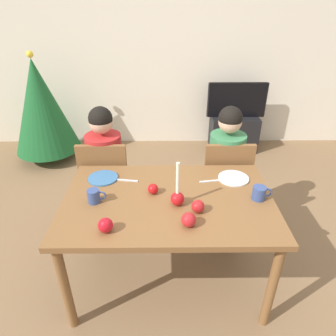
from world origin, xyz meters
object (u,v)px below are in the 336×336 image
tv (237,100)px  plate_right (233,178)px  dining_table (168,209)px  apple_near_candle (153,189)px  christmas_tree (41,106)px  mug_left (94,196)px  candle_centerpiece (177,196)px  mug_right (259,193)px  apple_far_edge (198,206)px  apple_by_left_plate (189,220)px  person_left_child (107,173)px  tv_stand (233,133)px  chair_right (225,180)px  person_right_child (225,172)px  apple_by_right_mug (106,225)px  plate_left (103,178)px  chair_left (107,181)px

tv → plate_right: bearing=-102.6°
dining_table → plate_right: 0.55m
dining_table → apple_near_candle: apple_near_candle is taller
christmas_tree → apple_near_candle: (1.47, -1.97, 0.07)m
plate_right → mug_left: bearing=-164.0°
candle_centerpiece → plate_right: (0.43, 0.31, -0.06)m
mug_right → apple_far_edge: size_ratio=1.61×
mug_right → apple_far_edge: mug_right is taller
mug_right → apple_by_left_plate: size_ratio=1.50×
candle_centerpiece → plate_right: bearing=35.9°
person_left_child → apple_far_edge: (0.72, -0.78, 0.22)m
tv_stand → apple_by_left_plate: (-0.83, -2.57, 0.55)m
tv → apple_near_candle: size_ratio=10.93×
chair_right → person_left_child: size_ratio=0.77×
plate_right → person_right_child: bearing=87.0°
chair_right → person_right_child: 0.07m
chair_right → apple_far_edge: (-0.32, -0.75, 0.28)m
tv → apple_by_left_plate: bearing=-107.8°
tv → apple_by_right_mug: tv is taller
christmas_tree → apple_by_left_plate: christmas_tree is taller
plate_left → apple_near_candle: 0.42m
chair_right → plate_left: 1.07m
tv → candle_centerpiece: size_ratio=2.56×
mug_left → apple_by_right_mug: size_ratio=1.42×
candle_centerpiece → plate_left: size_ratio=1.41×
candle_centerpiece → mug_right: 0.55m
person_right_child → candle_centerpiece: 0.87m
plate_right → mug_right: bearing=-65.0°
apple_by_right_mug → tv: bearing=63.5°
mug_left → apple_by_right_mug: bearing=-66.9°
chair_left → chair_right: bearing=0.0°
candle_centerpiece → mug_left: size_ratio=2.50×
chair_left → christmas_tree: (-1.04, 1.42, 0.21)m
person_left_child → mug_right: bearing=-29.8°
chair_right → christmas_tree: (-2.08, 1.42, 0.21)m
chair_left → apple_by_left_plate: size_ratio=10.18×
christmas_tree → apple_far_edge: bearing=-51.1°
apple_near_candle → apple_by_right_mug: 0.46m
tv → apple_far_edge: tv is taller
dining_table → plate_right: size_ratio=6.26×
chair_left → tv_stand: bearing=48.9°
tv → apple_by_left_plate: tv is taller
dining_table → tv: tv is taller
apple_by_right_mug → christmas_tree: bearing=117.3°
apple_far_edge → dining_table: bearing=142.1°
chair_right → candle_centerpiece: 0.86m
chair_left → tv_stand: (1.48, 1.69, -0.27)m
chair_right → person_right_child: size_ratio=0.77×
apple_far_edge → apple_by_left_plate: bearing=-117.1°
apple_by_left_plate → apple_far_edge: bearing=62.9°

